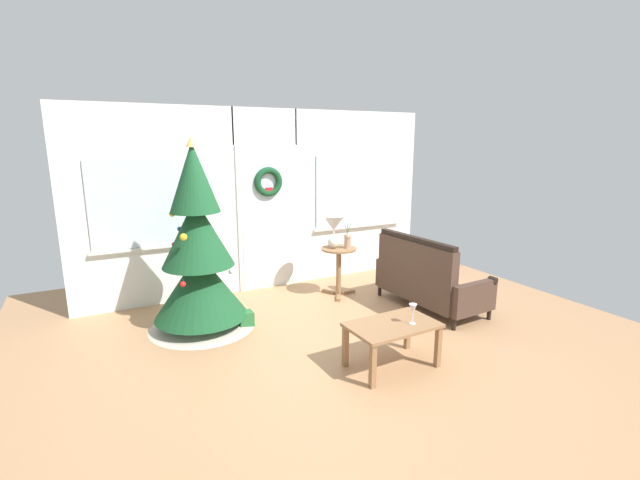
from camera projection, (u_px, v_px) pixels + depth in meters
The scene contains 10 objects.
ground_plane at pixel (340, 340), 4.77m from camera, with size 6.76×6.76×0.00m, color #AD7F56.
back_wall_with_door at pixel (267, 200), 6.28m from camera, with size 5.20×0.19×2.55m.
christmas_tree at pixel (199, 259), 4.95m from camera, with size 1.20×1.20×2.16m.
settee_sofa at pixel (426, 280), 5.61m from camera, with size 0.79×1.50×0.96m.
side_table at pixel (339, 262), 6.06m from camera, with size 0.50×0.48×0.68m.
table_lamp at pixel (334, 227), 5.96m from camera, with size 0.28×0.28×0.44m.
flower_vase at pixel (347, 240), 5.99m from camera, with size 0.11×0.10×0.35m.
coffee_table at pixel (392, 330), 4.15m from camera, with size 0.85×0.54×0.44m.
wine_glass at pixel (413, 309), 4.10m from camera, with size 0.08×0.08×0.20m.
gift_box at pixel (246, 319), 5.14m from camera, with size 0.17×0.15×0.17m, color #266633.
Camera 1 is at (-2.26, -3.80, 2.11)m, focal length 24.79 mm.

